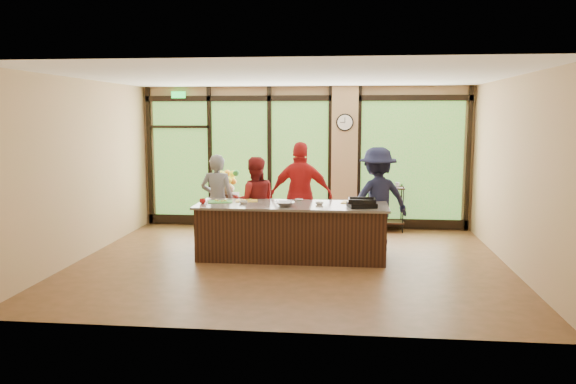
% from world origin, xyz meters
% --- Properties ---
extents(floor, '(7.00, 7.00, 0.00)m').
position_xyz_m(floor, '(0.00, 0.00, 0.00)').
color(floor, '#51381C').
rests_on(floor, ground).
extents(ceiling, '(7.00, 7.00, 0.00)m').
position_xyz_m(ceiling, '(0.00, 0.00, 3.00)').
color(ceiling, white).
rests_on(ceiling, back_wall).
extents(back_wall, '(7.00, 0.00, 7.00)m').
position_xyz_m(back_wall, '(0.00, 3.00, 1.50)').
color(back_wall, tan).
rests_on(back_wall, floor).
extents(left_wall, '(0.00, 6.00, 6.00)m').
position_xyz_m(left_wall, '(-3.50, 0.00, 1.50)').
color(left_wall, tan).
rests_on(left_wall, floor).
extents(right_wall, '(0.00, 6.00, 6.00)m').
position_xyz_m(right_wall, '(3.50, 0.00, 1.50)').
color(right_wall, tan).
rests_on(right_wall, floor).
extents(window_wall, '(6.90, 0.12, 3.00)m').
position_xyz_m(window_wall, '(0.16, 2.95, 1.39)').
color(window_wall, tan).
rests_on(window_wall, floor).
extents(island_base, '(3.10, 1.00, 0.88)m').
position_xyz_m(island_base, '(0.00, 0.30, 0.44)').
color(island_base, black).
rests_on(island_base, floor).
extents(countertop, '(3.20, 1.10, 0.04)m').
position_xyz_m(countertop, '(0.00, 0.30, 0.90)').
color(countertop, slate).
rests_on(countertop, island_base).
extents(wall_clock, '(0.36, 0.04, 0.36)m').
position_xyz_m(wall_clock, '(0.85, 2.87, 2.25)').
color(wall_clock, black).
rests_on(wall_clock, window_wall).
extents(cook_left, '(0.62, 0.41, 1.70)m').
position_xyz_m(cook_left, '(-1.45, 1.05, 0.85)').
color(cook_left, slate).
rests_on(cook_left, floor).
extents(cook_midleft, '(0.92, 0.78, 1.65)m').
position_xyz_m(cook_midleft, '(-0.76, 1.05, 0.83)').
color(cook_midleft, maroon).
rests_on(cook_midleft, floor).
extents(cook_midright, '(1.17, 0.58, 1.93)m').
position_xyz_m(cook_midright, '(0.09, 1.06, 0.96)').
color(cook_midright, '#B31C1B').
rests_on(cook_midright, floor).
extents(cook_right, '(1.36, 1.08, 1.84)m').
position_xyz_m(cook_right, '(1.45, 1.00, 0.92)').
color(cook_right, '#161932').
rests_on(cook_right, floor).
extents(roasting_pan, '(0.50, 0.43, 0.08)m').
position_xyz_m(roasting_pan, '(1.16, 0.09, 0.96)').
color(roasting_pan, black).
rests_on(roasting_pan, countertop).
extents(mixing_bowl, '(0.39, 0.39, 0.08)m').
position_xyz_m(mixing_bowl, '(-0.09, 0.06, 0.96)').
color(mixing_bowl, silver).
rests_on(mixing_bowl, countertop).
extents(cutting_board_left, '(0.46, 0.38, 0.01)m').
position_xyz_m(cutting_board_left, '(-1.24, 0.40, 0.93)').
color(cutting_board_left, green).
rests_on(cutting_board_left, countertop).
extents(cutting_board_center, '(0.42, 0.34, 0.01)m').
position_xyz_m(cutting_board_center, '(-0.82, 0.56, 0.93)').
color(cutting_board_center, gold).
rests_on(cutting_board_center, countertop).
extents(cutting_board_right, '(0.42, 0.35, 0.01)m').
position_xyz_m(cutting_board_right, '(1.02, 0.54, 0.93)').
color(cutting_board_right, gold).
rests_on(cutting_board_right, countertop).
extents(prep_bowl_near, '(0.16, 0.16, 0.05)m').
position_xyz_m(prep_bowl_near, '(-0.82, 0.28, 0.94)').
color(prep_bowl_near, silver).
rests_on(prep_bowl_near, countertop).
extents(prep_bowl_mid, '(0.15, 0.15, 0.04)m').
position_xyz_m(prep_bowl_mid, '(0.46, 0.29, 0.94)').
color(prep_bowl_mid, silver).
rests_on(prep_bowl_mid, countertop).
extents(prep_bowl_far, '(0.18, 0.18, 0.03)m').
position_xyz_m(prep_bowl_far, '(0.09, 0.67, 0.94)').
color(prep_bowl_far, silver).
rests_on(prep_bowl_far, countertop).
extents(red_ramekin, '(0.11, 0.11, 0.08)m').
position_xyz_m(red_ramekin, '(-1.50, 0.19, 0.96)').
color(red_ramekin, '#B11113').
rests_on(red_ramekin, countertop).
extents(flower_stand, '(0.45, 0.45, 0.82)m').
position_xyz_m(flower_stand, '(-1.49, 2.15, 0.41)').
color(flower_stand, black).
rests_on(flower_stand, floor).
extents(flower_vase, '(0.28, 0.28, 0.27)m').
position_xyz_m(flower_vase, '(-1.49, 2.15, 0.96)').
color(flower_vase, '#8D6F4D').
rests_on(flower_vase, flower_stand).
extents(bar_cart, '(0.76, 0.44, 1.03)m').
position_xyz_m(bar_cart, '(1.71, 2.73, 0.62)').
color(bar_cart, black).
rests_on(bar_cart, floor).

